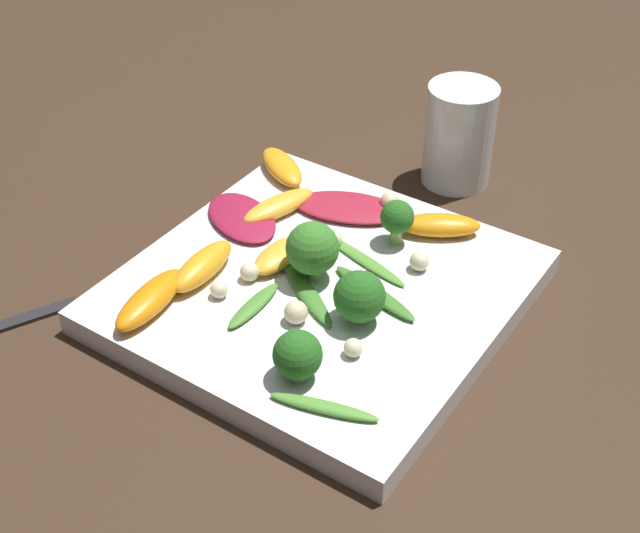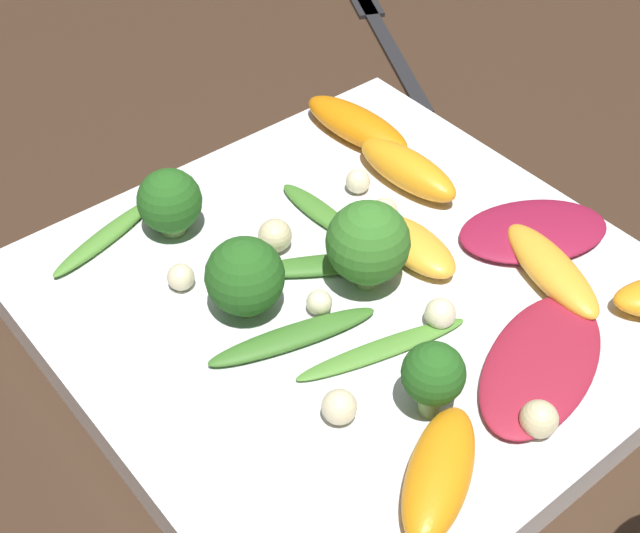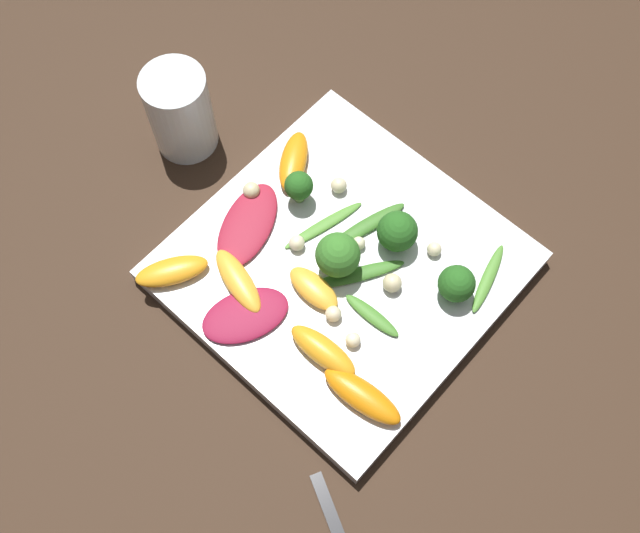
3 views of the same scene
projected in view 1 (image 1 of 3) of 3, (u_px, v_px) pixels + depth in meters
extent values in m
plane|color=#382619|center=(321.00, 301.00, 0.73)|extent=(2.40, 2.40, 0.00)
cube|color=white|center=(321.00, 291.00, 0.72)|extent=(0.29, 0.29, 0.02)
cylinder|color=white|center=(459.00, 135.00, 0.84)|extent=(0.07, 0.07, 0.10)
ellipsoid|color=maroon|center=(242.00, 217.00, 0.78)|extent=(0.08, 0.10, 0.01)
ellipsoid|color=maroon|center=(349.00, 207.00, 0.79)|extent=(0.08, 0.11, 0.01)
ellipsoid|color=orange|center=(282.00, 167.00, 0.84)|extent=(0.06, 0.07, 0.02)
ellipsoid|color=#FCAD33|center=(275.00, 258.00, 0.73)|extent=(0.06, 0.03, 0.02)
ellipsoid|color=orange|center=(150.00, 299.00, 0.68)|extent=(0.08, 0.04, 0.02)
ellipsoid|color=orange|center=(203.00, 266.00, 0.71)|extent=(0.07, 0.03, 0.02)
ellipsoid|color=orange|center=(439.00, 225.00, 0.76)|extent=(0.06, 0.07, 0.02)
ellipsoid|color=#FCAD33|center=(279.00, 206.00, 0.79)|extent=(0.08, 0.04, 0.02)
cylinder|color=#84AD5B|center=(316.00, 266.00, 0.72)|extent=(0.01, 0.01, 0.02)
sphere|color=#387A28|center=(316.00, 245.00, 0.70)|extent=(0.04, 0.04, 0.04)
cylinder|color=#84AD5B|center=(396.00, 233.00, 0.75)|extent=(0.01, 0.01, 0.02)
sphere|color=#26601E|center=(397.00, 217.00, 0.74)|extent=(0.03, 0.03, 0.03)
cylinder|color=#84AD5B|center=(359.00, 314.00, 0.67)|extent=(0.01, 0.01, 0.01)
sphere|color=#26601E|center=(359.00, 296.00, 0.66)|extent=(0.04, 0.04, 0.04)
cylinder|color=#84AD5B|center=(298.00, 371.00, 0.63)|extent=(0.01, 0.01, 0.01)
sphere|color=#26601E|center=(298.00, 355.00, 0.62)|extent=(0.04, 0.04, 0.04)
ellipsoid|color=#518E33|center=(365.00, 260.00, 0.73)|extent=(0.03, 0.09, 0.00)
ellipsoid|color=#3D7528|center=(310.00, 293.00, 0.70)|extent=(0.06, 0.09, 0.01)
ellipsoid|color=#47842D|center=(254.00, 305.00, 0.69)|extent=(0.06, 0.02, 0.01)
ellipsoid|color=#3D7528|center=(374.00, 293.00, 0.70)|extent=(0.04, 0.09, 0.01)
ellipsoid|color=#518E33|center=(324.00, 407.00, 0.60)|extent=(0.03, 0.08, 0.01)
sphere|color=beige|center=(390.00, 202.00, 0.79)|extent=(0.02, 0.02, 0.02)
sphere|color=beige|center=(219.00, 289.00, 0.69)|extent=(0.01, 0.01, 0.01)
sphere|color=beige|center=(345.00, 285.00, 0.70)|extent=(0.01, 0.01, 0.01)
sphere|color=beige|center=(333.00, 238.00, 0.75)|extent=(0.02, 0.02, 0.02)
sphere|color=beige|center=(419.00, 261.00, 0.72)|extent=(0.02, 0.02, 0.02)
sphere|color=beige|center=(296.00, 312.00, 0.67)|extent=(0.02, 0.02, 0.02)
sphere|color=beige|center=(353.00, 348.00, 0.64)|extent=(0.01, 0.01, 0.01)
sphere|color=beige|center=(249.00, 272.00, 0.71)|extent=(0.02, 0.02, 0.02)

